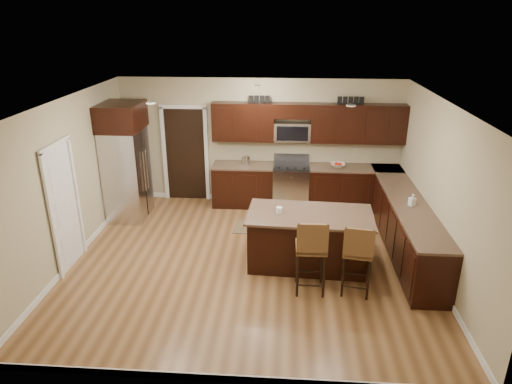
# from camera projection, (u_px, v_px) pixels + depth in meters

# --- Properties ---
(floor) EXTENTS (6.00, 6.00, 0.00)m
(floor) POSITION_uv_depth(u_px,v_px,m) (250.00, 261.00, 7.78)
(floor) COLOR brown
(floor) RESTS_ON ground
(ceiling) EXTENTS (6.00, 6.00, 0.00)m
(ceiling) POSITION_uv_depth(u_px,v_px,m) (249.00, 103.00, 6.79)
(ceiling) COLOR silver
(ceiling) RESTS_ON wall_back
(wall_back) EXTENTS (6.00, 0.00, 6.00)m
(wall_back) POSITION_uv_depth(u_px,v_px,m) (260.00, 142.00, 9.84)
(wall_back) COLOR tan
(wall_back) RESTS_ON floor
(wall_left) EXTENTS (0.00, 5.50, 5.50)m
(wall_left) POSITION_uv_depth(u_px,v_px,m) (68.00, 183.00, 7.48)
(wall_left) COLOR tan
(wall_left) RESTS_ON floor
(wall_right) EXTENTS (0.00, 5.50, 5.50)m
(wall_right) POSITION_uv_depth(u_px,v_px,m) (442.00, 192.00, 7.09)
(wall_right) COLOR tan
(wall_right) RESTS_ON floor
(base_cabinets) EXTENTS (4.02, 3.96, 0.92)m
(base_cabinets) POSITION_uv_depth(u_px,v_px,m) (354.00, 206.00, 8.83)
(base_cabinets) COLOR black
(base_cabinets) RESTS_ON floor
(upper_cabinets) EXTENTS (4.00, 0.33, 0.80)m
(upper_cabinets) POSITION_uv_depth(u_px,v_px,m) (310.00, 122.00, 9.43)
(upper_cabinets) COLOR black
(upper_cabinets) RESTS_ON wall_back
(range) EXTENTS (0.76, 0.64, 1.11)m
(range) POSITION_uv_depth(u_px,v_px,m) (291.00, 185.00, 9.84)
(range) COLOR silver
(range) RESTS_ON floor
(microwave) EXTENTS (0.76, 0.31, 0.40)m
(microwave) POSITION_uv_depth(u_px,v_px,m) (292.00, 132.00, 9.56)
(microwave) COLOR silver
(microwave) RESTS_ON upper_cabinets
(doorway) EXTENTS (0.85, 0.03, 2.06)m
(doorway) POSITION_uv_depth(u_px,v_px,m) (186.00, 155.00, 10.05)
(doorway) COLOR black
(doorway) RESTS_ON floor
(pantry_door) EXTENTS (0.03, 0.80, 2.04)m
(pantry_door) POSITION_uv_depth(u_px,v_px,m) (64.00, 208.00, 7.32)
(pantry_door) COLOR white
(pantry_door) RESTS_ON floor
(letter_decor) EXTENTS (2.20, 0.03, 0.15)m
(letter_decor) POSITION_uv_depth(u_px,v_px,m) (304.00, 100.00, 9.28)
(letter_decor) COLOR black
(letter_decor) RESTS_ON upper_cabinets
(island) EXTENTS (2.08, 1.18, 0.92)m
(island) POSITION_uv_depth(u_px,v_px,m) (309.00, 241.00, 7.55)
(island) COLOR black
(island) RESTS_ON floor
(stool_mid) EXTENTS (0.46, 0.46, 1.21)m
(stool_mid) POSITION_uv_depth(u_px,v_px,m) (311.00, 248.00, 6.64)
(stool_mid) COLOR brown
(stool_mid) RESTS_ON floor
(stool_right) EXTENTS (0.49, 0.49, 1.14)m
(stool_right) POSITION_uv_depth(u_px,v_px,m) (358.00, 252.00, 6.62)
(stool_right) COLOR brown
(stool_right) RESTS_ON floor
(refrigerator) EXTENTS (0.79, 0.98, 2.35)m
(refrigerator) POSITION_uv_depth(u_px,v_px,m) (126.00, 161.00, 9.06)
(refrigerator) COLOR silver
(refrigerator) RESTS_ON floor
(floor_mat) EXTENTS (1.01, 0.70, 0.01)m
(floor_mat) POSITION_uv_depth(u_px,v_px,m) (259.00, 227.00, 8.98)
(floor_mat) COLOR brown
(floor_mat) RESTS_ON floor
(fruit_bowl) EXTENTS (0.33, 0.33, 0.07)m
(fruit_bowl) POSITION_uv_depth(u_px,v_px,m) (337.00, 165.00, 9.59)
(fruit_bowl) COLOR silver
(fruit_bowl) RESTS_ON base_cabinets
(soap_bottle) EXTENTS (0.12, 0.13, 0.21)m
(soap_bottle) POSITION_uv_depth(u_px,v_px,m) (412.00, 200.00, 7.64)
(soap_bottle) COLOR #B2B2B2
(soap_bottle) RESTS_ON base_cabinets
(canister_tall) EXTENTS (0.12, 0.12, 0.19)m
(canister_tall) POSITION_uv_depth(u_px,v_px,m) (247.00, 161.00, 9.70)
(canister_tall) COLOR silver
(canister_tall) RESTS_ON base_cabinets
(canister_short) EXTENTS (0.11, 0.11, 0.17)m
(canister_short) POSITION_uv_depth(u_px,v_px,m) (244.00, 161.00, 9.71)
(canister_short) COLOR silver
(canister_short) RESTS_ON base_cabinets
(island_jar) EXTENTS (0.10, 0.10, 0.10)m
(island_jar) POSITION_uv_depth(u_px,v_px,m) (279.00, 210.00, 7.39)
(island_jar) COLOR white
(island_jar) RESTS_ON island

